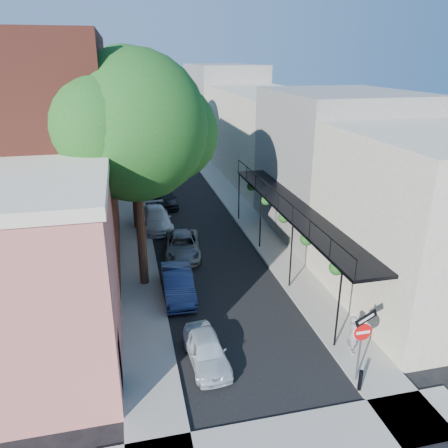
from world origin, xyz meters
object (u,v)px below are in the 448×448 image
parked_car_b (178,284)px  parked_car_d (156,219)px  bollard (360,380)px  parked_car_g (152,172)px  parked_car_f (161,184)px  sign_post (362,335)px  parked_car_a (206,350)px  oak_near (143,128)px  oak_mid (136,122)px  oak_far (131,92)px  pedestrian (353,334)px  parked_car_c (183,246)px  parked_car_e (166,198)px

parked_car_b → parked_car_d: size_ratio=0.89×
bollard → parked_car_g: bearing=99.1°
parked_car_d → parked_car_f: parked_car_f is taller
parked_car_d → parked_car_f: (1.12, 8.66, 0.01)m
sign_post → parked_car_g: (-5.02, 29.99, -1.46)m
bollard → sign_post: bearing=71.4°
sign_post → parked_car_a: bearing=155.5°
oak_near → oak_mid: bearing=90.4°
oak_near → parked_car_d: bearing=83.6°
oak_near → parked_car_f: 17.87m
oak_mid → parked_car_g: (1.56, 12.74, -6.48)m
parked_car_a → parked_car_d: size_ratio=0.73×
sign_post → bollard: size_ratio=3.74×
parked_car_f → oak_mid: bearing=-105.5°
oak_far → pedestrian: bearing=-74.0°
oak_mid → parked_car_b: bearing=-83.3°
oak_mid → parked_car_c: oak_mid is taller
oak_far → parked_car_d: size_ratio=2.61×
oak_near → oak_mid: (-0.05, 7.97, -0.82)m
oak_far → parked_car_a: bearing=-86.5°
sign_post → parked_car_e: 21.84m
parked_car_a → parked_car_f: (0.47, 23.23, 0.10)m
oak_near → parked_car_g: bearing=85.8°
parked_car_d → parked_car_f: bearing=80.3°
oak_far → parked_car_b: (1.09, -18.79, -7.59)m
parked_car_d → pedestrian: (6.26, -15.37, 0.27)m
parked_car_b → parked_car_c: 4.67m
bollard → parked_car_a: (-4.87, 2.77, 0.05)m
oak_mid → sign_post: bearing=-69.1°
parked_car_b → oak_mid: bearing=98.4°
oak_far → parked_car_a: 25.25m
parked_car_a → pedestrian: bearing=-11.7°
bollard → parked_car_a: parked_car_a is taller
sign_post → bollard: 1.60m
oak_mid → parked_car_d: size_ratio=2.24×
parked_car_d → pedestrian: 16.60m
parked_car_a → parked_car_g: 27.70m
oak_near → parked_car_a: (1.50, -6.99, -7.31)m
parked_car_a → parked_car_f: 23.23m
parked_car_g → oak_mid: bearing=-96.2°
parked_car_a → parked_car_e: bearing=85.1°
parked_car_c → parked_car_f: 13.43m
oak_mid → parked_car_c: size_ratio=2.33×
parked_car_d → pedestrian: pedestrian is taller
parked_car_a → parked_car_d: bearing=89.0°
parked_car_c → parked_car_g: (-0.46, 17.90, -0.04)m
bollard → parked_car_a: 5.60m
parked_car_e → bollard: bearing=-81.7°
parked_car_d → pedestrian: size_ratio=2.83×
parked_car_e → parked_car_a: bearing=-94.5°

